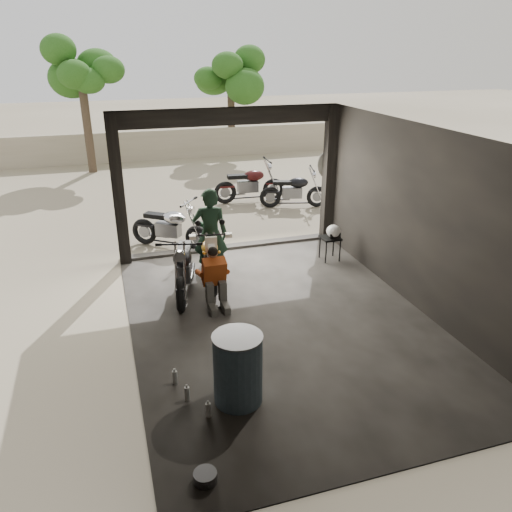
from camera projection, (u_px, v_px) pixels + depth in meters
ground at (281, 321)px, 8.59m from camera, size 80.00×80.00×0.00m
garage at (271, 241)px, 8.57m from camera, size 7.00×7.13×3.20m
boundary_wall at (167, 145)px, 20.68m from camera, size 18.00×0.30×1.20m
tree_left at (79, 58)px, 17.22m from camera, size 2.20×2.20×5.60m
tree_right at (230, 68)px, 20.29m from camera, size 2.20×2.20×5.00m
main_bike at (209, 253)px, 9.86m from camera, size 0.98×1.89×1.20m
left_bike at (183, 263)px, 9.34m from camera, size 1.17×1.95×1.23m
outside_bike_a at (170, 224)px, 11.48m from camera, size 1.85×1.64×1.20m
outside_bike_b at (250, 181)px, 14.91m from camera, size 1.92×0.87×1.28m
outside_bike_c at (294, 188)px, 14.42m from camera, size 1.86×1.12×1.17m
rider at (210, 234)px, 9.85m from camera, size 0.77×0.59×1.88m
mechanic at (216, 281)px, 8.83m from camera, size 0.55×0.74×1.08m
stool at (330, 240)px, 10.85m from camera, size 0.40×0.40×0.55m
helmet at (333, 231)px, 10.74m from camera, size 0.41×0.42×0.29m
oil_drum at (238, 370)px, 6.47m from camera, size 0.81×0.81×0.99m
sign_post at (331, 179)px, 11.82m from camera, size 0.73×0.08×2.19m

